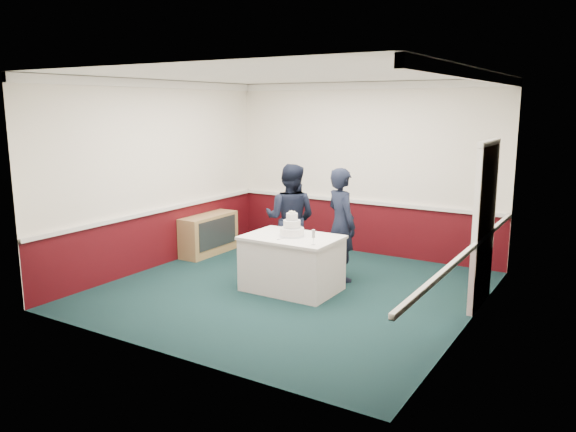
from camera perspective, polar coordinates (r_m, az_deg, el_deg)
The scene contains 9 objects.
ground at distance 8.12m, azimuth 0.20°, elevation -7.49°, with size 5.00×5.00×0.00m, color #142C30.
room_shell at distance 8.21m, azimuth 2.91°, elevation 6.73°, with size 5.00×5.00×3.00m.
sideboard at distance 10.07m, azimuth -8.04°, elevation -1.84°, with size 0.41×1.20×0.70m.
cake_table at distance 8.00m, azimuth 0.39°, elevation -4.78°, with size 1.32×0.92×0.79m.
wedding_cake at distance 7.88m, azimuth 0.40°, elevation -1.28°, with size 0.35×0.35×0.36m.
cake_knife at distance 7.75m, azimuth -0.56°, elevation -2.31°, with size 0.01×0.22×0.01m, color silver.
champagne_flute at distance 7.39m, azimuth 2.60°, elevation -1.91°, with size 0.05×0.05×0.21m.
person_man at distance 8.79m, azimuth 0.23°, elevation -0.25°, with size 0.83×0.65×1.72m, color black.
person_woman at distance 8.42m, azimuth 5.43°, elevation -0.86°, with size 0.62×0.41×1.70m, color black.
Camera 1 is at (3.99, -6.58, 2.60)m, focal length 35.00 mm.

